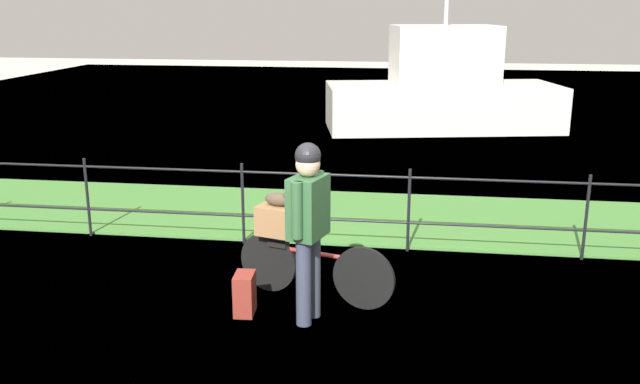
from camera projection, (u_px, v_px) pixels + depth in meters
The scene contains 10 objects.
ground_plane at pixel (291, 330), 6.19m from camera, with size 60.00×60.00×0.00m, color beige.
grass_strip at pixel (337, 215), 9.51m from camera, with size 27.00×2.40×0.03m, color #478438.
harbor_water at pixel (374, 122), 17.14m from camera, with size 30.00×30.00×0.00m, color slate.
iron_fence at pixel (324, 200), 8.16m from camera, with size 18.04×0.04×1.01m.
bicycle_main at pixel (313, 267), 6.77m from camera, with size 1.61×0.52×0.63m.
wooden_crate at pixel (278, 220), 6.81m from camera, with size 0.39×0.29×0.30m, color olive.
terrier_dog at pixel (280, 199), 6.74m from camera, with size 0.32×0.22×0.18m.
cyclist_person at pixel (308, 217), 6.13m from camera, with size 0.36×0.52×1.68m.
backpack_on_paving at pixel (245, 294), 6.48m from camera, with size 0.28×0.18×0.40m, color maroon.
moored_boat_near at pixel (443, 92), 15.97m from camera, with size 5.64×3.16×3.98m.
Camera 1 is at (1.05, -5.54, 2.84)m, focal length 38.49 mm.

